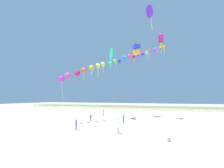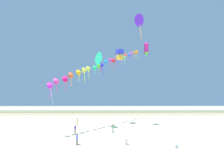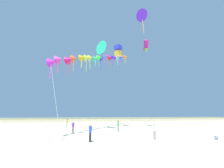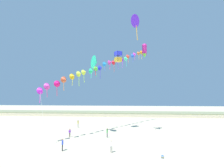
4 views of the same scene
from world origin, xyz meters
name	(u,v)px [view 3 (image 3 of 4)]	position (x,y,z in m)	size (l,w,h in m)	color
ground_plane	(174,144)	(0.00, 0.00, 0.00)	(240.00, 240.00, 0.00)	beige
dune_ridge	(99,119)	(0.00, 48.25, 0.67)	(120.00, 11.91, 1.35)	beige
person_near_left	(67,122)	(-10.39, 20.32, 1.00)	(0.24, 0.61, 1.72)	gray
person_near_right	(90,131)	(-7.20, 2.61, 0.96)	(0.34, 0.55, 1.66)	black
person_mid_center	(73,126)	(-8.97, 10.51, 0.87)	(0.44, 0.41, 1.51)	#726656
person_far_left	(154,130)	(-0.53, 2.49, 0.97)	(0.59, 0.23, 1.67)	gray
person_far_right	(118,125)	(-2.16, 10.90, 0.94)	(0.22, 0.57, 1.63)	#474C56
kite_banner_string	(106,58)	(-3.16, 16.89, 14.28)	(18.32, 26.46, 20.70)	#C522D5
large_kite_low_lead	(143,16)	(3.35, 11.92, 21.83)	(2.69, 2.94, 5.12)	#6526E3
large_kite_mid_trail	(118,51)	(-0.50, 16.48, 15.99)	(1.80, 1.80, 2.22)	gold
large_kite_high_solo	(146,45)	(4.95, 14.29, 16.75)	(0.95, 1.41, 2.85)	#CC218B
large_kite_outer_drift	(103,48)	(-4.61, 11.79, 13.93)	(2.24, 2.63, 3.84)	#27D59A
beach_ball	(216,138)	(5.78, 1.14, 0.18)	(0.36, 0.36, 0.36)	blue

